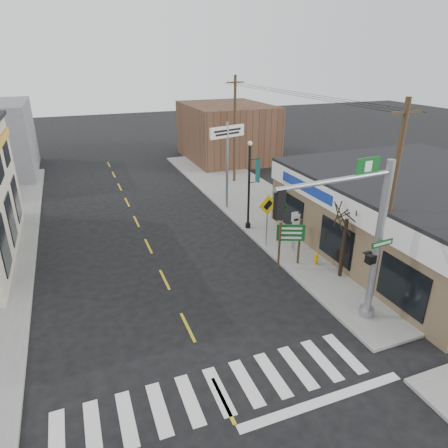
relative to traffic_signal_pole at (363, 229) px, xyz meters
name	(u,v)px	position (x,y,z in m)	size (l,w,h in m)	color
ground	(223,400)	(-6.38, -1.90, -4.21)	(140.00, 140.00, 0.00)	black
sidewalk_right	(278,218)	(2.62, 11.10, -4.14)	(6.00, 38.00, 0.13)	slate
center_line	(165,279)	(-6.38, 6.10, -4.20)	(0.12, 56.00, 0.01)	gold
crosswalk	(219,391)	(-6.38, -1.50, -4.20)	(11.00, 2.20, 0.01)	silver
thrift_store	(428,216)	(8.12, 4.10, -2.21)	(12.00, 14.00, 4.00)	brown
bldg_distant_right	(226,132)	(5.62, 28.10, -1.41)	(8.00, 10.00, 5.60)	brown
traffic_signal_pole	(363,229)	(0.00, 0.00, 0.00)	(5.41, 0.40, 6.86)	gray
guide_sign	(290,237)	(-0.08, 4.96, -2.45)	(1.42, 0.13, 2.49)	#44321F
fire_hydrant	(316,258)	(1.37, 4.62, -3.74)	(0.19, 0.19, 0.62)	orange
ped_crossing_sign	(268,212)	(-0.08, 7.51, -2.01)	(1.19, 0.08, 3.06)	gray
lamp_post	(250,179)	(0.05, 10.20, -0.89)	(0.71, 0.56, 5.48)	black
dance_center_sign	(227,143)	(0.12, 14.11, 0.51)	(2.82, 0.18, 6.00)	gray
bare_tree	(348,208)	(1.77, 3.12, -0.52)	(2.26, 2.26, 4.52)	black
shrub_front	(443,296)	(4.31, -0.64, -3.60)	(1.28, 1.28, 0.96)	#19391D
shrub_back	(371,248)	(4.62, 4.32, -3.64)	(1.16, 1.16, 0.87)	black
utility_pole_near	(391,203)	(2.29, 1.18, 0.36)	(1.51, 0.23, 8.66)	#4D3D21
utility_pole_far	(235,129)	(3.12, 19.94, 0.36)	(1.50, 0.23, 8.64)	#49391F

